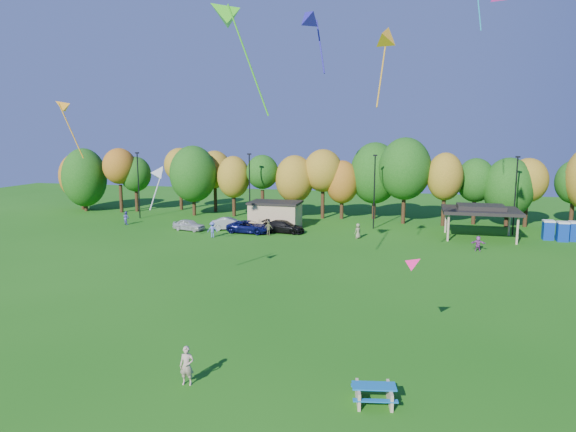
% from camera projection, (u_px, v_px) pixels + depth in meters
% --- Properties ---
extents(ground, '(160.00, 160.00, 0.00)m').
position_uv_depth(ground, '(266.00, 371.00, 25.48)').
color(ground, '#19600F').
rests_on(ground, ground).
extents(tree_line, '(93.57, 10.55, 11.15)m').
position_uv_depth(tree_line, '(355.00, 177.00, 68.36)').
color(tree_line, black).
rests_on(tree_line, ground).
extents(lamp_posts, '(64.50, 0.25, 9.09)m').
position_uv_depth(lamp_posts, '(374.00, 189.00, 62.52)').
color(lamp_posts, black).
rests_on(lamp_posts, ground).
extents(utility_building, '(6.30, 4.30, 3.25)m').
position_uv_depth(utility_building, '(275.00, 214.00, 64.00)').
color(utility_building, tan).
rests_on(utility_building, ground).
extents(pavilion, '(8.20, 6.20, 3.77)m').
position_uv_depth(pavilion, '(481.00, 210.00, 57.04)').
color(pavilion, tan).
rests_on(pavilion, ground).
extents(porta_potties, '(3.75, 1.73, 2.18)m').
position_uv_depth(porta_potties, '(562.00, 231.00, 56.04)').
color(porta_potties, navy).
rests_on(porta_potties, ground).
extents(picnic_table, '(2.16, 1.90, 0.83)m').
position_uv_depth(picnic_table, '(374.00, 393.00, 22.38)').
color(picnic_table, tan).
rests_on(picnic_table, ground).
extents(kite_flyer, '(0.74, 0.54, 1.87)m').
position_uv_depth(kite_flyer, '(187.00, 366.00, 23.96)').
color(kite_flyer, tan).
rests_on(kite_flyer, ground).
extents(car_a, '(4.28, 2.38, 1.38)m').
position_uv_depth(car_a, '(189.00, 225.00, 62.00)').
color(car_a, silver).
rests_on(car_a, ground).
extents(car_b, '(4.73, 2.75, 1.47)m').
position_uv_depth(car_b, '(230.00, 224.00, 62.43)').
color(car_b, '#9C9DA2').
rests_on(car_b, ground).
extents(car_c, '(5.40, 2.83, 1.45)m').
position_uv_depth(car_c, '(249.00, 227.00, 60.45)').
color(car_c, '#0C0F49').
rests_on(car_c, ground).
extents(car_d, '(5.21, 2.61, 1.45)m').
position_uv_depth(car_d, '(284.00, 227.00, 60.62)').
color(car_d, black).
rests_on(car_d, ground).
extents(far_person_0, '(1.02, 0.94, 1.69)m').
position_uv_depth(far_person_0, '(126.00, 218.00, 65.99)').
color(far_person_0, '#524EAD').
rests_on(far_person_0, ground).
extents(far_person_2, '(1.45, 0.55, 1.53)m').
position_uv_depth(far_person_2, '(478.00, 243.00, 51.20)').
color(far_person_2, '#943D93').
rests_on(far_person_2, ground).
extents(far_person_3, '(0.94, 0.99, 1.70)m').
position_uv_depth(far_person_3, '(358.00, 231.00, 57.29)').
color(far_person_3, '#7E7F57').
rests_on(far_person_3, ground).
extents(far_person_4, '(1.30, 1.02, 1.76)m').
position_uv_depth(far_person_4, '(212.00, 230.00, 57.87)').
color(far_person_4, '#5560BB').
rests_on(far_person_4, ground).
extents(far_person_5, '(1.04, 0.57, 1.67)m').
position_uv_depth(far_person_5, '(269.00, 228.00, 58.87)').
color(far_person_5, olive).
rests_on(far_person_5, ground).
extents(kite_3, '(1.91, 3.49, 5.60)m').
position_uv_depth(kite_3, '(387.00, 35.00, 33.23)').
color(kite_3, orange).
extents(kite_4, '(1.14, 0.90, 1.06)m').
position_uv_depth(kite_4, '(415.00, 263.00, 26.75)').
color(kite_4, '#E70C65').
extents(kite_7, '(3.13, 1.95, 5.40)m').
position_uv_depth(kite_7, '(61.00, 106.00, 44.81)').
color(kite_7, '#FF9F1A').
extents(kite_8, '(2.25, 2.76, 4.63)m').
position_uv_depth(kite_8, '(308.00, 17.00, 34.32)').
color(kite_8, '#221A93').
extents(kite_11, '(4.62, 2.51, 7.68)m').
position_uv_depth(kite_11, '(221.00, 12.00, 32.01)').
color(kite_11, '#3BC61A').
extents(kite_13, '(1.86, 1.82, 3.39)m').
position_uv_depth(kite_13, '(160.00, 172.00, 34.98)').
color(kite_13, '#BABABA').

